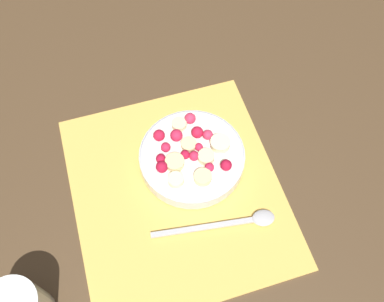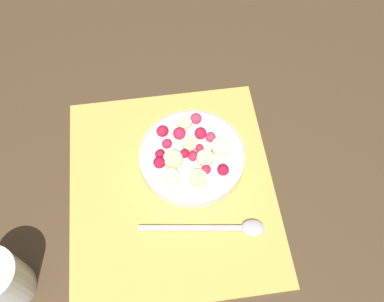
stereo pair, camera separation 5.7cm
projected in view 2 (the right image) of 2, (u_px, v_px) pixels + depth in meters
The scene contains 5 objects.
ground_plane at pixel (172, 188), 0.73m from camera, with size 3.00×3.00×0.00m, color #4C3823.
placemat at pixel (172, 187), 0.73m from camera, with size 0.39×0.35×0.01m.
fruit_bowl at pixel (192, 156), 0.74m from camera, with size 0.18×0.18×0.05m.
spoon at pixel (227, 228), 0.69m from camera, with size 0.05×0.20×0.01m.
drinking_glass at pixel (0, 280), 0.61m from camera, with size 0.08×0.08×0.09m.
Camera 2 is at (0.31, -0.01, 0.67)m, focal length 40.00 mm.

